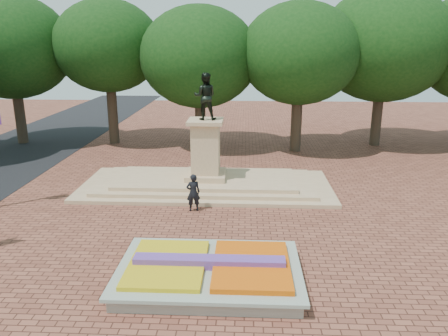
# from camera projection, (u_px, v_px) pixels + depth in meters

# --- Properties ---
(ground) EXTENTS (90.00, 90.00, 0.00)m
(ground) POSITION_uv_depth(u_px,v_px,m) (188.00, 253.00, 17.12)
(ground) COLOR brown
(ground) RESTS_ON ground
(flower_bed) EXTENTS (6.30, 4.30, 0.91)m
(flower_bed) POSITION_uv_depth(u_px,v_px,m) (210.00, 271.00, 15.05)
(flower_bed) COLOR gray
(flower_bed) RESTS_ON ground
(monument) EXTENTS (14.00, 6.00, 6.40)m
(monument) POSITION_uv_depth(u_px,v_px,m) (206.00, 173.00, 24.54)
(monument) COLOR tan
(monument) RESTS_ON ground
(tree_row_back) EXTENTS (44.80, 8.80, 10.43)m
(tree_row_back) POSITION_uv_depth(u_px,v_px,m) (248.00, 59.00, 32.38)
(tree_row_back) COLOR #33251B
(tree_row_back) RESTS_ON ground
(pedestrian) EXTENTS (0.78, 0.63, 1.87)m
(pedestrian) POSITION_uv_depth(u_px,v_px,m) (193.00, 193.00, 21.19)
(pedestrian) COLOR black
(pedestrian) RESTS_ON ground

